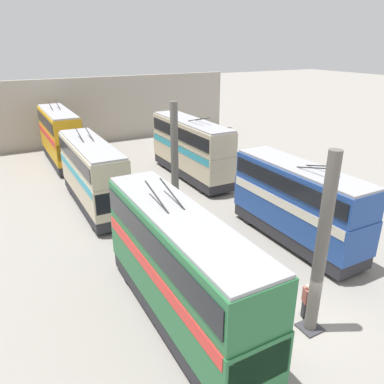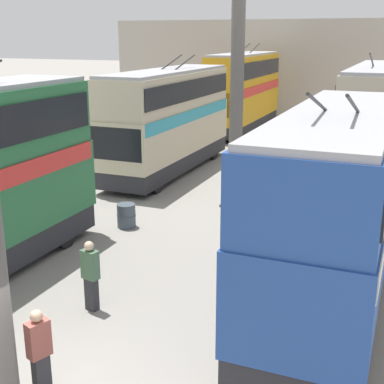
# 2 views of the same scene
# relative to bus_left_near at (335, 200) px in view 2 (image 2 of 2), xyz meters

# --- Properties ---
(depot_back_wall) EXTENTS (0.50, 36.00, 7.61)m
(depot_back_wall) POSITION_rel_bus_left_near_xyz_m (29.87, 4.65, 1.06)
(depot_back_wall) COLOR #A8A093
(depot_back_wall) RESTS_ON ground_plane
(support_column_far) EXTENTS (0.92, 0.92, 7.88)m
(support_column_far) POSITION_rel_bus_left_near_xyz_m (6.91, 4.65, 1.07)
(support_column_far) COLOR #605B56
(support_column_far) RESTS_ON ground_plane
(bus_left_near) EXTENTS (9.29, 2.54, 5.44)m
(bus_left_near) POSITION_rel_bus_left_near_xyz_m (0.00, 0.00, 0.00)
(bus_left_near) COLOR black
(bus_left_near) RESTS_ON ground_plane
(bus_left_far) EXTENTS (10.75, 2.54, 5.77)m
(bus_left_far) POSITION_rel_bus_left_near_xyz_m (13.30, -0.00, 0.18)
(bus_left_far) COLOR black
(bus_left_far) RESTS_ON ground_plane
(bus_right_mid) EXTENTS (9.99, 2.54, 5.50)m
(bus_right_mid) POSITION_rel_bus_left_near_xyz_m (10.86, 9.30, 0.03)
(bus_right_mid) COLOR black
(bus_right_mid) RESTS_ON ground_plane
(bus_right_far) EXTENTS (9.59, 2.54, 5.90)m
(bus_right_far) POSITION_rel_bus_left_near_xyz_m (23.04, 9.30, 0.25)
(bus_right_far) COLOR black
(bus_right_far) RESTS_ON ground_plane
(person_aisle_midway) EXTENTS (0.32, 0.46, 1.78)m
(person_aisle_midway) POSITION_rel_bus_left_near_xyz_m (-2.36, 5.26, -1.80)
(person_aisle_midway) COLOR #2D2D33
(person_aisle_midway) RESTS_ON ground_plane
(person_aisle_foreground) EXTENTS (0.48, 0.38, 1.74)m
(person_aisle_foreground) POSITION_rel_bus_left_near_xyz_m (-5.45, 4.37, -1.82)
(person_aisle_foreground) COLOR #2D2D33
(person_aisle_foreground) RESTS_ON ground_plane
(oil_drum) EXTENTS (0.67, 0.67, 0.83)m
(oil_drum) POSITION_rel_bus_left_near_xyz_m (3.10, 7.35, -2.33)
(oil_drum) COLOR #424C56
(oil_drum) RESTS_ON ground_plane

